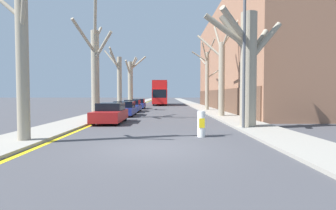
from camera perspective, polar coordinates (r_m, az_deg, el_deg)
name	(u,v)px	position (r m, az deg, el deg)	size (l,w,h in m)	color
ground_plane	(152,148)	(9.51, -3.61, -9.40)	(300.00, 300.00, 0.00)	#424247
sidewalk_left	(139,103)	(59.65, -6.31, 0.52)	(2.52, 120.00, 0.12)	gray
sidewalk_right	(189,103)	(59.55, 4.51, 0.52)	(2.52, 120.00, 0.12)	gray
building_facade_right	(257,59)	(35.03, 18.76, 9.43)	(10.08, 31.67, 12.69)	#93664C
kerb_line_stripe	(145,103)	(59.52, -4.93, 0.46)	(0.24, 120.00, 0.01)	yellow
street_tree_left_0	(23,44)	(11.98, -28.98, 11.61)	(3.46, 1.43, 8.15)	gray
street_tree_left_1	(95,68)	(21.90, -15.57, 7.82)	(2.88, 4.57, 9.19)	gray
street_tree_left_2	(118,79)	(32.16, -10.76, 5.60)	(2.34, 3.63, 7.39)	gray
street_tree_left_3	(131,81)	(43.21, -8.08, 5.22)	(3.12, 3.72, 8.38)	gray
street_tree_right_0	(247,64)	(15.59, 16.91, 8.59)	(4.62, 3.06, 6.51)	gray
street_tree_right_1	(221,72)	(22.91, 11.56, 6.96)	(3.82, 2.43, 8.62)	gray
street_tree_right_2	(207,77)	(31.48, 8.58, 5.99)	(4.83, 3.87, 8.09)	gray
double_decker_bus	(160,92)	(48.27, -1.69, 2.92)	(2.54, 11.40, 4.28)	red
parked_car_0	(110,113)	(18.17, -12.43, -1.77)	(1.81, 4.31, 1.35)	maroon
parked_car_1	(124,109)	(24.00, -9.47, -0.82)	(1.90, 4.50, 1.31)	navy
parked_car_2	(132,106)	(29.45, -7.78, -0.22)	(1.76, 4.49, 1.32)	navy
parked_car_3	(138,104)	(35.87, -6.45, 0.23)	(1.71, 4.10, 1.33)	navy
lamp_post	(243,37)	(15.09, 15.94, 14.00)	(1.40, 0.20, 9.08)	#4C4F54
traffic_bollard	(201,124)	(11.98, 7.27, -4.12)	(0.36, 0.38, 1.18)	white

